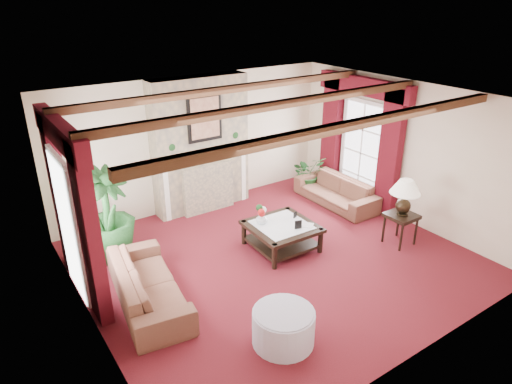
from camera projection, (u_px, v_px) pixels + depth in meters
floor at (276, 260)px, 7.70m from camera, size 6.00×6.00×0.00m
ceiling at (279, 101)px, 6.62m from camera, size 6.00×6.00×0.00m
back_wall at (196, 142)px, 9.24m from camera, size 6.00×0.02×2.70m
left_wall at (82, 240)px, 5.61m from camera, size 0.02×5.50×2.70m
right_wall at (403, 152)px, 8.71m from camera, size 0.02×5.50×2.70m
ceiling_beams at (279, 105)px, 6.64m from camera, size 6.00×3.00×0.12m
fireplace at (197, 76)px, 8.54m from camera, size 2.00×0.52×2.70m
french_door_left at (55, 157)px, 6.06m from camera, size 0.10×1.10×2.16m
french_door_right at (367, 102)px, 9.14m from camera, size 0.10×1.10×2.16m
curtains_left at (58, 125)px, 5.95m from camera, size 0.20×2.40×2.55m
curtains_right at (365, 81)px, 8.91m from camera, size 0.20×2.40×2.55m
sofa_left at (147, 278)px, 6.50m from camera, size 2.27×1.22×0.82m
sofa_right at (336, 187)px, 9.61m from camera, size 1.91×0.56×0.75m
potted_palm at (109, 233)px, 7.62m from camera, size 2.52×2.52×0.91m
small_plant at (307, 177)px, 10.29m from camera, size 0.91×0.97×0.63m
coffee_table at (281, 236)px, 7.97m from camera, size 1.13×1.13×0.45m
side_table at (400, 229)px, 8.10m from camera, size 0.57×0.57×0.57m
ottoman at (283, 327)px, 5.80m from camera, size 0.80×0.80×0.47m
table_lamp at (404, 197)px, 7.85m from camera, size 0.53×0.53×0.67m
flower_vase at (262, 218)px, 7.89m from camera, size 0.35×0.35×0.20m
book at (305, 221)px, 7.72m from camera, size 0.21×0.21×0.27m
photo_frame_a at (298, 225)px, 7.71m from camera, size 0.12×0.06×0.16m
photo_frame_b at (295, 215)px, 8.10m from camera, size 0.09×0.05×0.12m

